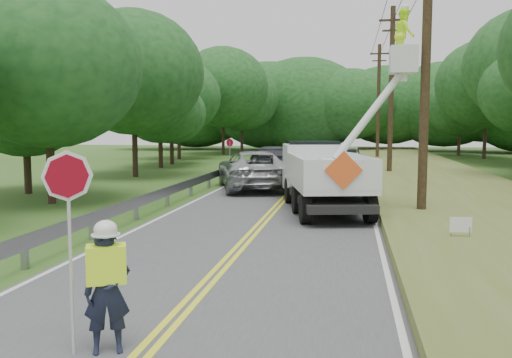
# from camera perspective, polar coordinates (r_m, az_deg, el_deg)

# --- Properties ---
(ground) EXTENTS (140.00, 140.00, 0.00)m
(ground) POSITION_cam_1_polar(r_m,az_deg,el_deg) (9.96, -6.14, -12.07)
(ground) COLOR #2D5117
(ground) RESTS_ON ground
(road) EXTENTS (7.20, 96.00, 0.03)m
(road) POSITION_cam_1_polar(r_m,az_deg,el_deg) (23.45, 3.40, -1.70)
(road) COLOR #464749
(road) RESTS_ON ground
(guardrail) EXTENTS (0.18, 48.00, 0.77)m
(guardrail) POSITION_cam_1_polar(r_m,az_deg,el_deg) (25.04, -5.53, 0.00)
(guardrail) COLOR gray
(guardrail) RESTS_ON ground
(utility_poles) EXTENTS (1.60, 43.30, 10.00)m
(utility_poles) POSITION_cam_1_polar(r_m,az_deg,el_deg) (26.31, 15.31, 10.39)
(utility_poles) COLOR black
(utility_poles) RESTS_ON ground
(tall_grass_verge) EXTENTS (7.00, 96.00, 0.30)m
(tall_grass_verge) POSITION_cam_1_polar(r_m,az_deg,el_deg) (23.70, 20.72, -1.65)
(tall_grass_verge) COLOR #586026
(tall_grass_verge) RESTS_ON ground
(treeline_left) EXTENTS (11.36, 52.71, 11.16)m
(treeline_left) POSITION_cam_1_polar(r_m,az_deg,el_deg) (42.22, -8.03, 9.36)
(treeline_left) COLOR #332319
(treeline_left) RESTS_ON ground
(treeline_horizon) EXTENTS (56.21, 14.73, 11.46)m
(treeline_horizon) POSITION_cam_1_polar(r_m,az_deg,el_deg) (65.41, 8.62, 7.82)
(treeline_horizon) COLOR #18411A
(treeline_horizon) RESTS_ON ground
(flagger) EXTENTS (1.02, 0.69, 2.70)m
(flagger) POSITION_cam_1_polar(r_m,az_deg,el_deg) (7.46, -15.70, -10.46)
(flagger) COLOR #191E33
(flagger) RESTS_ON road
(bucket_truck) EXTENTS (4.83, 7.21, 6.75)m
(bucket_truck) POSITION_cam_1_polar(r_m,az_deg,el_deg) (19.89, 7.34, 1.35)
(bucket_truck) COLOR black
(bucket_truck) RESTS_ON road
(suv_silver) EXTENTS (4.88, 7.17, 1.82)m
(suv_silver) POSITION_cam_1_polar(r_m,az_deg,el_deg) (25.59, -0.27, 1.00)
(suv_silver) COLOR #A6AAAD
(suv_silver) RESTS_ON road
(suv_darkgrey) EXTENTS (2.82, 6.14, 1.74)m
(suv_darkgrey) POSITION_cam_1_polar(r_m,az_deg,el_deg) (33.56, 1.88, 2.05)
(suv_darkgrey) COLOR #383A41
(suv_darkgrey) RESTS_ON road
(stop_sign_permanent) EXTENTS (0.37, 0.34, 2.26)m
(stop_sign_permanent) POSITION_cam_1_polar(r_m,az_deg,el_deg) (31.82, -2.80, 2.90)
(stop_sign_permanent) COLOR gray
(stop_sign_permanent) RESTS_ON ground
(yard_sign) EXTENTS (0.54, 0.09, 0.79)m
(yard_sign) POSITION_cam_1_polar(r_m,az_deg,el_deg) (14.19, 20.95, -4.69)
(yard_sign) COLOR white
(yard_sign) RESTS_ON ground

